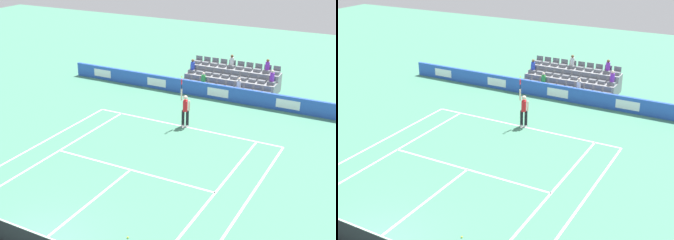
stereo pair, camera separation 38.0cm
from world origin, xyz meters
TOP-DOWN VIEW (x-y plane):
  - line_baseline at (0.00, -11.89)m, footprint 10.97×0.10m
  - line_service at (0.00, -6.40)m, footprint 8.23×0.10m
  - line_centre_service at (0.00, -3.20)m, footprint 0.10×6.40m
  - line_singles_sideline_left at (4.12, -5.95)m, footprint 0.10×11.89m
  - line_singles_sideline_right at (-4.12, -5.95)m, footprint 0.10×11.89m
  - line_doubles_sideline_left at (5.49, -5.95)m, footprint 0.10×11.89m
  - line_doubles_sideline_right at (-5.49, -5.95)m, footprint 0.10×11.89m
  - line_centre_mark at (0.00, -11.79)m, footprint 0.10×0.20m
  - sponsor_barrier at (-0.00, -16.80)m, footprint 22.19×0.22m
  - tennis_net at (0.00, 0.00)m, footprint 11.97×0.10m
  - tennis_player at (0.00, -11.99)m, footprint 0.54×0.43m
  - stadium_stand at (-0.00, -19.12)m, footprint 6.20×2.85m
  - loose_tennis_ball at (-2.54, -2.20)m, footprint 0.07×0.07m

SIDE VIEW (x-z plane):
  - line_baseline at x=0.00m, z-range 0.00..0.01m
  - line_service at x=0.00m, z-range 0.00..0.01m
  - line_centre_service at x=0.00m, z-range 0.00..0.01m
  - line_singles_sideline_left at x=4.12m, z-range 0.00..0.01m
  - line_singles_sideline_right at x=-4.12m, z-range 0.00..0.01m
  - line_doubles_sideline_left at x=5.49m, z-range 0.00..0.01m
  - line_doubles_sideline_right at x=-5.49m, z-range 0.00..0.01m
  - line_centre_mark at x=0.00m, z-range 0.00..0.01m
  - loose_tennis_ball at x=-2.54m, z-range 0.00..0.07m
  - sponsor_barrier at x=0.00m, z-range 0.00..0.95m
  - tennis_net at x=0.00m, z-range -0.04..1.03m
  - stadium_stand at x=0.00m, z-range -0.54..1.64m
  - tennis_player at x=0.00m, z-range -0.43..2.42m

